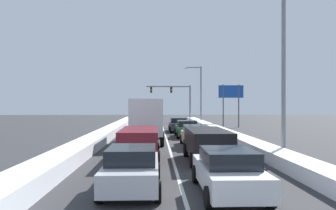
{
  "coord_description": "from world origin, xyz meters",
  "views": [
    {
      "loc": [
        -0.91,
        -4.9,
        3.01
      ],
      "look_at": [
        0.48,
        31.88,
        2.89
      ],
      "focal_mm": 34.49,
      "sensor_mm": 36.0,
      "label": 1
    }
  ],
  "objects": [
    {
      "name": "roadside_sign_right",
      "position": [
        8.71,
        36.04,
        4.02
      ],
      "size": [
        3.2,
        0.16,
        5.5
      ],
      "color": "#59595B",
      "rests_on": "ground"
    },
    {
      "name": "street_lamp_right_near",
      "position": [
        5.71,
        12.4,
        5.37
      ],
      "size": [
        2.66,
        0.36,
        9.1
      ],
      "color": "gray",
      "rests_on": "ground"
    },
    {
      "name": "sedan_white_right_lane_nearest",
      "position": [
        1.49,
        5.76,
        0.76
      ],
      "size": [
        2.0,
        4.5,
        1.51
      ],
      "color": "silver",
      "rests_on": "ground"
    },
    {
      "name": "box_truck_center_lane_third",
      "position": [
        -1.6,
        20.28,
        1.9
      ],
      "size": [
        2.53,
        7.2,
        3.36
      ],
      "color": "maroon",
      "rests_on": "ground"
    },
    {
      "name": "street_lamp_right_mid",
      "position": [
        5.35,
        42.15,
        5.07
      ],
      "size": [
        2.66,
        0.36,
        8.51
      ],
      "color": "gray",
      "rests_on": "ground"
    },
    {
      "name": "snow_bank_left_shoulder",
      "position": [
        -5.3,
        24.79,
        0.38
      ],
      "size": [
        1.46,
        54.54,
        0.76
      ],
      "primitive_type": "cube",
      "color": "white",
      "rests_on": "ground"
    },
    {
      "name": "suv_navy_center_lane_fourth",
      "position": [
        -1.65,
        27.98,
        1.02
      ],
      "size": [
        2.16,
        4.9,
        1.67
      ],
      "color": "navy",
      "rests_on": "ground"
    },
    {
      "name": "sedan_silver_center_lane_nearest",
      "position": [
        -1.75,
        6.44,
        0.76
      ],
      "size": [
        2.0,
        4.5,
        1.51
      ],
      "color": "#B7BABF",
      "rests_on": "ground"
    },
    {
      "name": "sedan_gray_center_lane_fifth",
      "position": [
        -1.85,
        33.92,
        0.76
      ],
      "size": [
        2.0,
        4.5,
        1.51
      ],
      "color": "slate",
      "rests_on": "ground"
    },
    {
      "name": "sedan_tan_right_lane_third",
      "position": [
        1.92,
        17.83,
        0.76
      ],
      "size": [
        2.0,
        4.5,
        1.51
      ],
      "color": "#937F60",
      "rests_on": "ground"
    },
    {
      "name": "sedan_green_right_lane_fourth",
      "position": [
        1.88,
        24.31,
        0.76
      ],
      "size": [
        2.0,
        4.5,
        1.51
      ],
      "color": "#1E5633",
      "rests_on": "ground"
    },
    {
      "name": "suv_black_right_lane_second",
      "position": [
        1.77,
        11.83,
        1.02
      ],
      "size": [
        2.16,
        4.9,
        1.67
      ],
      "color": "black",
      "rests_on": "ground"
    },
    {
      "name": "traffic_light_gantry",
      "position": [
        2.57,
        49.57,
        4.5
      ],
      "size": [
        7.54,
        0.47,
        6.2
      ],
      "color": "slate",
      "rests_on": "ground"
    },
    {
      "name": "snow_bank_right_shoulder",
      "position": [
        5.3,
        24.79,
        0.32
      ],
      "size": [
        1.35,
        54.54,
        0.65
      ],
      "primitive_type": "cube",
      "color": "white",
      "rests_on": "ground"
    },
    {
      "name": "ground_plane",
      "position": [
        0.0,
        19.83,
        0.0
      ],
      "size": [
        128.92,
        128.92,
        0.0
      ],
      "primitive_type": "plane",
      "color": "#333335"
    },
    {
      "name": "suv_maroon_center_lane_second",
      "position": [
        -1.79,
        12.5,
        1.02
      ],
      "size": [
        2.16,
        4.9,
        1.67
      ],
      "color": "maroon",
      "rests_on": "ground"
    },
    {
      "name": "lane_stripe_between_right_lane_and_center_lane",
      "position": [
        -0.0,
        24.79,
        0.0
      ],
      "size": [
        0.14,
        54.54,
        0.01
      ],
      "primitive_type": "cube",
      "color": "silver",
      "rests_on": "ground"
    },
    {
      "name": "sedan_charcoal_right_lane_fifth",
      "position": [
        1.52,
        30.04,
        0.76
      ],
      "size": [
        2.0,
        4.5,
        1.51
      ],
      "color": "#38383D",
      "rests_on": "ground"
    }
  ]
}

